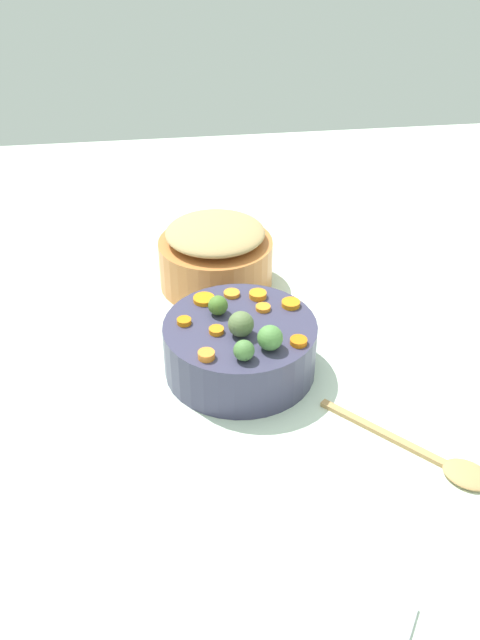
% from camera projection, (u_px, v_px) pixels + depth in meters
% --- Properties ---
extents(tabletop, '(2.40, 2.40, 0.02)m').
position_uv_depth(tabletop, '(232.00, 384.00, 1.21)').
color(tabletop, silver).
rests_on(tabletop, ground).
extents(serving_bowl_carrots, '(0.26, 0.26, 0.10)m').
position_uv_depth(serving_bowl_carrots, '(240.00, 347.00, 1.20)').
color(serving_bowl_carrots, '#393753').
rests_on(serving_bowl_carrots, tabletop).
extents(metal_pot, '(0.24, 0.24, 0.10)m').
position_uv_depth(metal_pot, '(216.00, 263.00, 1.44)').
color(metal_pot, '#C8753B').
rests_on(metal_pot, tabletop).
extents(stuffing_mound, '(0.20, 0.20, 0.04)m').
position_uv_depth(stuffing_mound, '(215.00, 233.00, 1.40)').
color(stuffing_mound, tan).
rests_on(stuffing_mound, metal_pot).
extents(carrot_slice_0, '(0.04, 0.04, 0.01)m').
position_uv_depth(carrot_slice_0, '(291.00, 304.00, 1.22)').
color(carrot_slice_0, orange).
rests_on(carrot_slice_0, serving_bowl_carrots).
extents(carrot_slice_1, '(0.03, 0.03, 0.01)m').
position_uv_depth(carrot_slice_1, '(216.00, 330.00, 1.15)').
color(carrot_slice_1, orange).
rests_on(carrot_slice_1, serving_bowl_carrots).
extents(carrot_slice_2, '(0.03, 0.03, 0.01)m').
position_uv_depth(carrot_slice_2, '(184.00, 321.00, 1.17)').
color(carrot_slice_2, orange).
rests_on(carrot_slice_2, serving_bowl_carrots).
extents(carrot_slice_3, '(0.04, 0.04, 0.01)m').
position_uv_depth(carrot_slice_3, '(206.00, 355.00, 1.09)').
color(carrot_slice_3, orange).
rests_on(carrot_slice_3, serving_bowl_carrots).
extents(carrot_slice_4, '(0.04, 0.04, 0.01)m').
position_uv_depth(carrot_slice_4, '(263.00, 308.00, 1.21)').
color(carrot_slice_4, orange).
rests_on(carrot_slice_4, serving_bowl_carrots).
extents(carrot_slice_5, '(0.05, 0.05, 0.01)m').
position_uv_depth(carrot_slice_5, '(204.00, 299.00, 1.23)').
color(carrot_slice_5, orange).
rests_on(carrot_slice_5, serving_bowl_carrots).
extents(carrot_slice_6, '(0.04, 0.04, 0.01)m').
position_uv_depth(carrot_slice_6, '(232.00, 294.00, 1.25)').
color(carrot_slice_6, orange).
rests_on(carrot_slice_6, serving_bowl_carrots).
extents(carrot_slice_7, '(0.04, 0.04, 0.01)m').
position_uv_depth(carrot_slice_7, '(258.00, 295.00, 1.24)').
color(carrot_slice_7, orange).
rests_on(carrot_slice_7, serving_bowl_carrots).
extents(carrot_slice_8, '(0.03, 0.03, 0.01)m').
position_uv_depth(carrot_slice_8, '(299.00, 341.00, 1.13)').
color(carrot_slice_8, orange).
rests_on(carrot_slice_8, serving_bowl_carrots).
extents(brussels_sprout_0, '(0.04, 0.04, 0.04)m').
position_uv_depth(brussels_sprout_0, '(270.00, 338.00, 1.11)').
color(brussels_sprout_0, '#508540').
rests_on(brussels_sprout_0, serving_bowl_carrots).
extents(brussels_sprout_1, '(0.04, 0.04, 0.04)m').
position_uv_depth(brussels_sprout_1, '(241.00, 323.00, 1.14)').
color(brussels_sprout_1, '#5A6F41').
rests_on(brussels_sprout_1, serving_bowl_carrots).
extents(brussels_sprout_2, '(0.03, 0.03, 0.03)m').
position_uv_depth(brussels_sprout_2, '(244.00, 350.00, 1.09)').
color(brussels_sprout_2, '#4B783C').
rests_on(brussels_sprout_2, serving_bowl_carrots).
extents(brussels_sprout_3, '(0.03, 0.03, 0.03)m').
position_uv_depth(brussels_sprout_3, '(218.00, 305.00, 1.19)').
color(brussels_sprout_3, '#49732A').
rests_on(brussels_sprout_3, serving_bowl_carrots).
extents(wooden_spoon, '(0.22, 0.24, 0.01)m').
position_uv_depth(wooden_spoon, '(439.00, 461.00, 1.04)').
color(wooden_spoon, tan).
rests_on(wooden_spoon, tabletop).
extents(dish_towel, '(0.20, 0.20, 0.01)m').
position_uv_depth(dish_towel, '(340.00, 628.00, 0.82)').
color(dish_towel, '#A6A7B7').
rests_on(dish_towel, tabletop).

